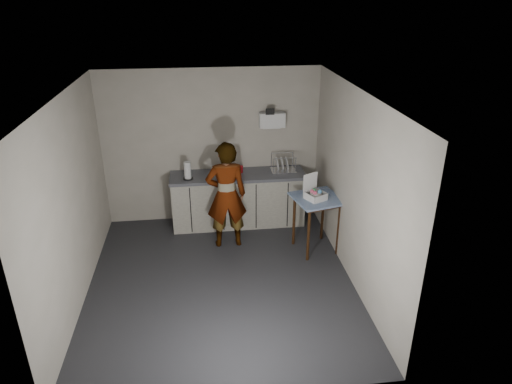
{
  "coord_description": "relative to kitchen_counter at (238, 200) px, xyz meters",
  "views": [
    {
      "loc": [
        -0.18,
        -5.3,
        3.74
      ],
      "look_at": [
        0.55,
        0.45,
        1.13
      ],
      "focal_mm": 32.0,
      "sensor_mm": 36.0,
      "label": 1
    }
  ],
  "objects": [
    {
      "name": "wall_back",
      "position": [
        -0.4,
        0.29,
        0.87
      ],
      "size": [
        3.6,
        0.02,
        2.6
      ],
      "primitive_type": "cube",
      "color": "#B1AA9A",
      "rests_on": "ground"
    },
    {
      "name": "side_table",
      "position": [
        1.1,
        -1.01,
        0.34
      ],
      "size": [
        0.82,
        0.82,
        0.88
      ],
      "rotation": [
        0.0,
        0.0,
        0.23
      ],
      "color": "#351B0C",
      "rests_on": "ground"
    },
    {
      "name": "standing_man",
      "position": [
        -0.24,
        -0.7,
        0.42
      ],
      "size": [
        0.64,
        0.44,
        1.7
      ],
      "primitive_type": "imported",
      "rotation": [
        0.0,
        0.0,
        3.19
      ],
      "color": "#B2A593",
      "rests_on": "ground"
    },
    {
      "name": "soda_can",
      "position": [
        0.06,
        0.06,
        0.54
      ],
      "size": [
        0.06,
        0.06,
        0.12
      ],
      "primitive_type": "cylinder",
      "color": "red",
      "rests_on": "kitchen_counter"
    },
    {
      "name": "kitchen_counter",
      "position": [
        0.0,
        0.0,
        0.0
      ],
      "size": [
        2.24,
        0.62,
        0.91
      ],
      "color": "black",
      "rests_on": "ground"
    },
    {
      "name": "dish_rack",
      "position": [
        0.76,
        0.04,
        0.55
      ],
      "size": [
        0.41,
        0.31,
        0.29
      ],
      "color": "silver",
      "rests_on": "kitchen_counter"
    },
    {
      "name": "dark_bottle",
      "position": [
        -0.18,
        0.02,
        0.61
      ],
      "size": [
        0.07,
        0.07,
        0.25
      ],
      "primitive_type": "cylinder",
      "color": "black",
      "rests_on": "kitchen_counter"
    },
    {
      "name": "ground",
      "position": [
        -0.4,
        -1.7,
        -0.43
      ],
      "size": [
        4.0,
        4.0,
        0.0
      ],
      "primitive_type": "plane",
      "color": "#27272C",
      "rests_on": "ground"
    },
    {
      "name": "wall_shelf",
      "position": [
        0.6,
        0.22,
        1.32
      ],
      "size": [
        0.42,
        0.18,
        0.37
      ],
      "color": "white",
      "rests_on": "ground"
    },
    {
      "name": "paper_towel",
      "position": [
        -0.81,
        -0.11,
        0.62
      ],
      "size": [
        0.16,
        0.16,
        0.29
      ],
      "color": "black",
      "rests_on": "kitchen_counter"
    },
    {
      "name": "wall_left",
      "position": [
        -2.19,
        -1.7,
        0.87
      ],
      "size": [
        0.02,
        4.0,
        2.6
      ],
      "primitive_type": "cube",
      "color": "#B1AA9A",
      "rests_on": "ground"
    },
    {
      "name": "ceiling",
      "position": [
        -0.4,
        -1.7,
        2.17
      ],
      "size": [
        3.6,
        4.0,
        0.01
      ],
      "primitive_type": "cube",
      "color": "silver",
      "rests_on": "wall_back"
    },
    {
      "name": "bakery_box",
      "position": [
        1.05,
        -1.05,
        0.54
      ],
      "size": [
        0.36,
        0.36,
        0.37
      ],
      "rotation": [
        0.0,
        0.0,
        0.47
      ],
      "color": "white",
      "rests_on": "side_table"
    },
    {
      "name": "soap_bottle",
      "position": [
        -0.24,
        -0.07,
        0.62
      ],
      "size": [
        0.11,
        0.11,
        0.28
      ],
      "primitive_type": "imported",
      "rotation": [
        0.0,
        0.0,
        0.02
      ],
      "color": "black",
      "rests_on": "kitchen_counter"
    },
    {
      "name": "wall_right",
      "position": [
        1.39,
        -1.7,
        0.87
      ],
      "size": [
        0.02,
        4.0,
        2.6
      ],
      "primitive_type": "cube",
      "color": "#B1AA9A",
      "rests_on": "ground"
    }
  ]
}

